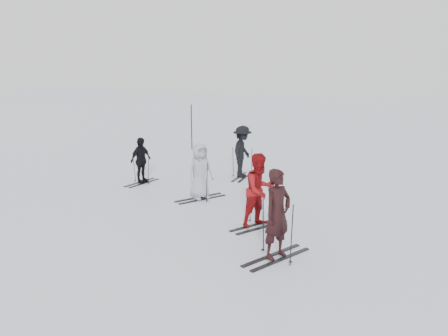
% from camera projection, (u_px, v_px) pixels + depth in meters
% --- Properties ---
extents(ground, '(120.00, 120.00, 0.00)m').
position_uv_depth(ground, '(213.00, 207.00, 13.11)').
color(ground, silver).
rests_on(ground, ground).
extents(skier_near_dark, '(0.77, 0.86, 1.98)m').
position_uv_depth(skier_near_dark, '(277.00, 215.00, 9.40)').
color(skier_near_dark, black).
rests_on(skier_near_dark, ground).
extents(skier_red, '(1.14, 1.19, 1.94)m').
position_uv_depth(skier_red, '(260.00, 191.00, 11.33)').
color(skier_red, maroon).
rests_on(skier_red, ground).
extents(skier_grey, '(0.96, 1.03, 1.77)m').
position_uv_depth(skier_grey, '(200.00, 172.00, 13.78)').
color(skier_grey, '#A7ABB1').
rests_on(skier_grey, ground).
extents(skier_uphill_left, '(0.61, 1.03, 1.65)m').
position_uv_depth(skier_uphill_left, '(141.00, 161.00, 15.71)').
color(skier_uphill_left, black).
rests_on(skier_uphill_left, ground).
extents(skier_uphill_far, '(0.75, 1.28, 1.96)m').
position_uv_depth(skier_uphill_far, '(242.00, 152.00, 16.50)').
color(skier_uphill_far, black).
rests_on(skier_uphill_far, ground).
extents(skis_near_dark, '(2.11, 1.79, 1.36)m').
position_uv_depth(skis_near_dark, '(277.00, 229.00, 9.47)').
color(skis_near_dark, black).
rests_on(skis_near_dark, ground).
extents(skis_red, '(1.99, 1.78, 1.29)m').
position_uv_depth(skis_red, '(259.00, 203.00, 11.40)').
color(skis_red, black).
rests_on(skis_red, ground).
extents(skis_grey, '(1.99, 1.79, 1.29)m').
position_uv_depth(skis_grey, '(200.00, 179.00, 13.84)').
color(skis_grey, black).
rests_on(skis_grey, ground).
extents(skis_uphill_left, '(1.71, 1.16, 1.14)m').
position_uv_depth(skis_uphill_left, '(141.00, 168.00, 15.77)').
color(skis_uphill_left, black).
rests_on(skis_uphill_left, ground).
extents(skis_uphill_far, '(1.67, 0.91, 1.20)m').
position_uv_depth(skis_uphill_far, '(242.00, 162.00, 16.58)').
color(skis_uphill_far, black).
rests_on(skis_uphill_far, ground).
extents(piste_marker, '(0.06, 0.06, 2.30)m').
position_uv_depth(piste_marker, '(192.00, 127.00, 22.25)').
color(piste_marker, black).
rests_on(piste_marker, ground).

